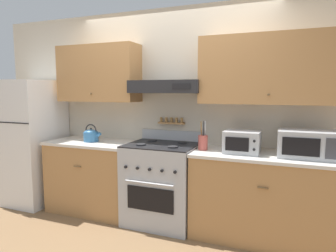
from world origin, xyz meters
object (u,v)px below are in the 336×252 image
at_px(tea_kettle, 91,135).
at_px(utensil_crock, 203,142).
at_px(toaster_oven, 242,142).
at_px(stove_range, 162,183).
at_px(refrigerator, 31,142).
at_px(microwave, 307,144).

height_order(tea_kettle, utensil_crock, utensil_crock).
bearing_deg(utensil_crock, toaster_oven, -0.24).
distance_m(stove_range, refrigerator, 1.99).
bearing_deg(microwave, stove_range, -179.46).
distance_m(microwave, utensil_crock, 1.04).
distance_m(refrigerator, toaster_oven, 2.87).
xyz_separation_m(tea_kettle, microwave, (2.50, 0.02, 0.05)).
bearing_deg(stove_range, toaster_oven, -0.33).
bearing_deg(stove_range, tea_kettle, -179.79).
distance_m(utensil_crock, toaster_oven, 0.42).
bearing_deg(microwave, utensil_crock, -179.01).
relative_size(refrigerator, utensil_crock, 5.36).
bearing_deg(utensil_crock, microwave, 0.99).
bearing_deg(refrigerator, stove_range, 1.00).
height_order(tea_kettle, microwave, microwave).
height_order(stove_range, tea_kettle, tea_kettle).
height_order(microwave, toaster_oven, microwave).
distance_m(stove_range, microwave, 1.62).
relative_size(stove_range, microwave, 1.98).
xyz_separation_m(stove_range, tea_kettle, (-0.98, -0.00, 0.52)).
xyz_separation_m(tea_kettle, utensil_crock, (1.46, 0.00, 0.01)).
relative_size(stove_range, utensil_crock, 3.35).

